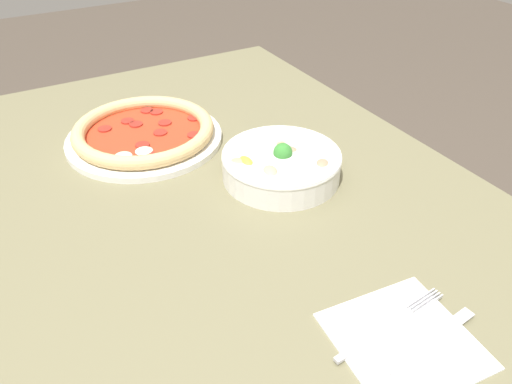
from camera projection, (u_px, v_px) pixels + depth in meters
name	position (u px, v px, depth m)	size (l,w,h in m)	color
dining_table	(203.00, 236.00, 0.90)	(1.11, 0.87, 0.73)	#706B4C
pizza	(144.00, 133.00, 0.95)	(0.30, 0.30, 0.04)	white
bowl	(281.00, 163.00, 0.84)	(0.20, 0.20, 0.07)	white
napkin	(404.00, 341.00, 0.58)	(0.17, 0.17, 0.00)	white
fork	(389.00, 325.00, 0.59)	(0.03, 0.18, 0.00)	silver
knife	(411.00, 354.00, 0.56)	(0.03, 0.20, 0.01)	silver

